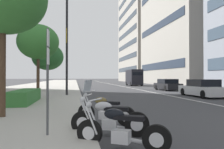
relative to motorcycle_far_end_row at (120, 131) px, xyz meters
The scene contains 14 objects.
sidewalk_right_plaza 30.70m from the motorcycle_far_end_row, 10.86° to the left, with size 160.00×10.63×0.15m, color #B2ADA3.
lane_centre_stripe 35.82m from the motorcycle_far_end_row, 11.11° to the right, with size 110.00×0.16×0.01m, color silver.
motorcycle_far_end_row is the anchor object (origin of this frame).
motorcycle_nearest_camera 1.18m from the motorcycle_far_end_row, ahead, with size 0.85×2.05×1.11m.
motorcycle_mid_row 2.70m from the motorcycle_far_end_row, ahead, with size 1.35×1.81×1.47m.
car_far_down_avenue 14.93m from the motorcycle_far_end_row, 37.64° to the right, with size 4.66×1.93×1.39m.
car_lead_in_lane 22.77m from the motorcycle_far_end_row, 25.69° to the right, with size 4.23×2.00×1.34m.
delivery_van_ahead 36.48m from the motorcycle_far_end_row, 15.36° to the right, with size 5.29×2.23×2.91m.
parking_sign_by_curb 2.34m from the motorcycle_far_end_row, 60.55° to the left, with size 0.32×0.06×2.63m.
street_lamp_with_banners 14.42m from the motorcycle_far_end_row, ahead, with size 1.26×2.56×8.52m.
clipped_hedge_bed 9.22m from the motorcycle_far_end_row, 24.02° to the left, with size 4.37×1.10×0.69m, color #337033.
street_tree_by_lamp_post 13.33m from the motorcycle_far_end_row, 16.51° to the left, with size 2.99×2.99×5.27m.
street_tree_far_plaza 21.00m from the motorcycle_far_end_row, 10.83° to the left, with size 3.37×3.37×5.04m.
office_tower_far_left_down_avenue 78.46m from the motorcycle_far_end_row, 19.55° to the right, with size 28.61×17.23×51.92m.
Camera 1 is at (-4.96, 7.87, 1.57)m, focal length 36.16 mm.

